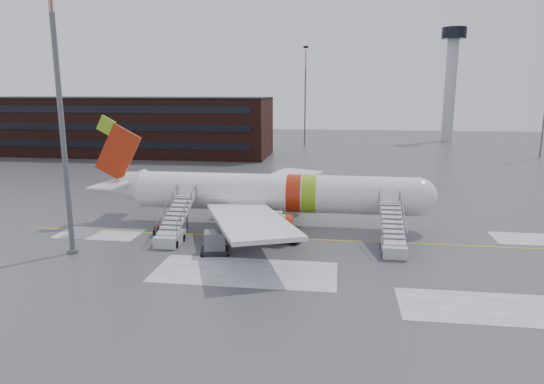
# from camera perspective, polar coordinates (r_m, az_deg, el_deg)

# --- Properties ---
(ground) EXTENTS (260.00, 260.00, 0.00)m
(ground) POSITION_cam_1_polar(r_m,az_deg,el_deg) (46.50, 6.54, -5.28)
(ground) COLOR #494C4F
(ground) RESTS_ON ground
(airliner) EXTENTS (35.03, 32.97, 11.18)m
(airliner) POSITION_cam_1_polar(r_m,az_deg,el_deg) (49.11, -0.77, -0.16)
(airliner) COLOR white
(airliner) RESTS_ON ground
(airstair_fwd) EXTENTS (2.05, 7.70, 3.48)m
(airstair_fwd) POSITION_cam_1_polar(r_m,az_deg,el_deg) (43.08, 14.02, -5.48)
(airstair_fwd) COLOR #AFB3B7
(airstair_fwd) RESTS_ON ground
(airstair_aft) EXTENTS (2.05, 7.70, 3.48)m
(airstair_aft) POSITION_cam_1_polar(r_m,az_deg,el_deg) (45.37, -11.62, -4.49)
(airstair_aft) COLOR #AEB1B5
(airstair_aft) RESTS_ON ground
(pushback_tug) EXTENTS (2.79, 2.37, 1.44)m
(pushback_tug) POSITION_cam_1_polar(r_m,az_deg,el_deg) (44.67, 1.62, -5.07)
(pushback_tug) COLOR black
(pushback_tug) RESTS_ON ground
(uld_container) EXTENTS (2.74, 2.25, 1.97)m
(uld_container) POSITION_cam_1_polar(r_m,az_deg,el_deg) (41.58, -6.73, -6.04)
(uld_container) COLOR black
(uld_container) RESTS_ON ground
(baggage_tractor) EXTENTS (2.47, 1.27, 1.26)m
(baggage_tractor) POSITION_cam_1_polar(r_m,az_deg,el_deg) (47.42, -12.40, -4.47)
(baggage_tractor) COLOR black
(baggage_tractor) RESTS_ON ground
(light_mast_near) EXTENTS (1.20, 1.20, 24.75)m
(light_mast_near) POSITION_cam_1_polar(r_m,az_deg,el_deg) (43.08, -23.71, 9.80)
(light_mast_near) COLOR #595B60
(light_mast_near) RESTS_ON ground
(terminal_building) EXTENTS (62.00, 16.11, 12.30)m
(terminal_building) POSITION_cam_1_polar(r_m,az_deg,el_deg) (109.78, -16.88, 7.46)
(terminal_building) COLOR #3F1E16
(terminal_building) RESTS_ON ground
(control_tower) EXTENTS (6.40, 6.40, 30.00)m
(control_tower) POSITION_cam_1_polar(r_m,az_deg,el_deg) (142.54, 20.35, 13.20)
(control_tower) COLOR #B2B5BA
(control_tower) RESTS_ON ground
(light_mast_far_n) EXTENTS (1.20, 1.20, 24.25)m
(light_mast_far_n) POSITION_cam_1_polar(r_m,az_deg,el_deg) (122.77, 3.94, 11.92)
(light_mast_far_n) COLOR #595B60
(light_mast_far_n) RESTS_ON ground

